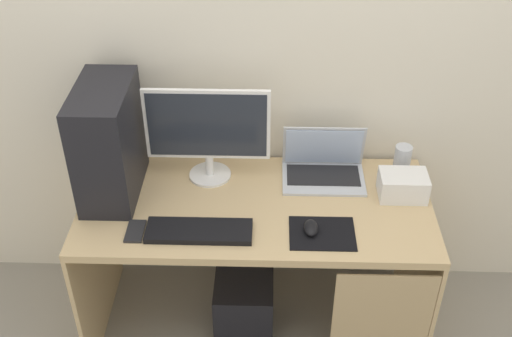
{
  "coord_description": "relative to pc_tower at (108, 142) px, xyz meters",
  "views": [
    {
      "loc": [
        0.06,
        -2.05,
        2.39
      ],
      "look_at": [
        0.0,
        0.0,
        0.91
      ],
      "focal_mm": 44.06,
      "sensor_mm": 36.0,
      "label": 1
    }
  ],
  "objects": [
    {
      "name": "keyboard",
      "position": [
        0.39,
        -0.28,
        -0.23
      ],
      "size": [
        0.42,
        0.14,
        0.02
      ],
      "primitive_type": "cube",
      "color": "black",
      "rests_on": "desk"
    },
    {
      "name": "projector",
      "position": [
        1.23,
        -0.01,
        -0.19
      ],
      "size": [
        0.2,
        0.14,
        0.11
      ],
      "primitive_type": "cube",
      "color": "white",
      "rests_on": "desk"
    },
    {
      "name": "subwoofer",
      "position": [
        0.55,
        -0.1,
        -0.84
      ],
      "size": [
        0.27,
        0.27,
        0.27
      ],
      "primitive_type": "cube",
      "color": "black",
      "rests_on": "ground_plane"
    },
    {
      "name": "pc_tower",
      "position": [
        0.0,
        0.0,
        0.0
      ],
      "size": [
        0.22,
        0.42,
        0.49
      ],
      "primitive_type": "cube",
      "color": "black",
      "rests_on": "desk"
    },
    {
      "name": "speaker",
      "position": [
        1.25,
        0.15,
        -0.17
      ],
      "size": [
        0.07,
        0.07,
        0.14
      ],
      "primitive_type": "cylinder",
      "color": "#B7BCC6",
      "rests_on": "desk"
    },
    {
      "name": "laptop",
      "position": [
        0.9,
        0.12,
        -0.2
      ],
      "size": [
        0.36,
        0.24,
        0.23
      ],
      "color": "#B7BCC6",
      "rests_on": "desk"
    },
    {
      "name": "mouse_left",
      "position": [
        0.83,
        -0.26,
        -0.22
      ],
      "size": [
        0.06,
        0.1,
        0.03
      ],
      "primitive_type": "ellipsoid",
      "color": "black",
      "rests_on": "mousepad"
    },
    {
      "name": "wall_back",
      "position": [
        0.61,
        0.3,
        0.32
      ],
      "size": [
        4.0,
        0.05,
        2.6
      ],
      "color": "beige",
      "rests_on": "ground_plane"
    },
    {
      "name": "cell_phone",
      "position": [
        0.14,
        -0.28,
        -0.24
      ],
      "size": [
        0.07,
        0.13,
        0.01
      ],
      "primitive_type": "cube",
      "color": "#232326",
      "rests_on": "desk"
    },
    {
      "name": "monitor",
      "position": [
        0.4,
        0.1,
        -0.01
      ],
      "size": [
        0.53,
        0.19,
        0.44
      ],
      "color": "white",
      "rests_on": "desk"
    },
    {
      "name": "ground_plane",
      "position": [
        0.61,
        -0.08,
        -0.98
      ],
      "size": [
        8.0,
        8.0,
        0.0
      ],
      "primitive_type": "plane",
      "color": "gray"
    },
    {
      "name": "mousepad",
      "position": [
        0.88,
        -0.27,
        -0.24
      ],
      "size": [
        0.26,
        0.2,
        0.0
      ],
      "primitive_type": "cube",
      "color": "black",
      "rests_on": "desk"
    },
    {
      "name": "desk",
      "position": [
        0.63,
        -0.09,
        -0.39
      ],
      "size": [
        1.48,
        0.68,
        0.73
      ],
      "color": "tan",
      "rests_on": "ground_plane"
    }
  ]
}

